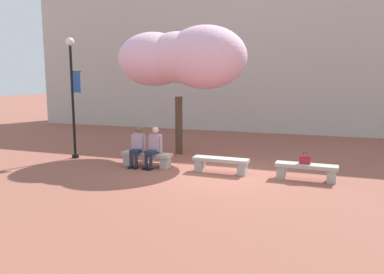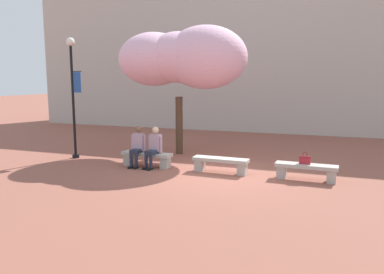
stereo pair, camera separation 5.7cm
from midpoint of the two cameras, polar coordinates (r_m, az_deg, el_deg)
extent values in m
plane|color=#8E5142|center=(11.26, 4.22, -5.44)|extent=(100.00, 100.00, 0.00)
cube|color=#B7B2A8|center=(21.70, 12.27, 11.99)|extent=(28.00, 4.00, 8.13)
cube|color=#ADA89E|center=(12.03, -7.06, -2.60)|extent=(1.68, 0.47, 0.10)
cube|color=#ADA89E|center=(12.40, -9.73, -3.39)|extent=(0.25, 0.35, 0.35)
cube|color=#ADA89E|center=(11.78, -4.21, -3.92)|extent=(0.25, 0.35, 0.35)
cube|color=#ADA89E|center=(11.17, 4.25, -3.45)|extent=(1.68, 0.47, 0.10)
cube|color=#ADA89E|center=(11.42, 1.05, -4.30)|extent=(0.25, 0.35, 0.35)
cube|color=#ADA89E|center=(11.04, 7.52, -4.83)|extent=(0.25, 0.35, 0.35)
cube|color=#ADA89E|center=(10.79, 16.89, -4.23)|extent=(1.68, 0.47, 0.10)
cube|color=#ADA89E|center=(10.91, 13.36, -5.16)|extent=(0.25, 0.35, 0.35)
cube|color=#ADA89E|center=(10.82, 20.35, -5.60)|extent=(0.25, 0.35, 0.35)
cube|color=black|center=(11.91, -9.51, -4.60)|extent=(0.11, 0.23, 0.06)
cylinder|color=#23283D|center=(11.92, -9.41, -3.55)|extent=(0.10, 0.10, 0.42)
cube|color=black|center=(11.84, -8.72, -4.66)|extent=(0.11, 0.23, 0.06)
cylinder|color=#23283D|center=(11.84, -8.62, -3.61)|extent=(0.10, 0.10, 0.42)
cube|color=#23283D|center=(11.99, -8.68, -2.15)|extent=(0.30, 0.42, 0.12)
cube|color=#B293A8|center=(12.14, -8.27, -0.71)|extent=(0.35, 0.24, 0.54)
sphere|color=brown|center=(12.08, -8.31, 1.19)|extent=(0.21, 0.21, 0.21)
cylinder|color=#B293A8|center=(12.21, -9.20, -0.86)|extent=(0.09, 0.09, 0.50)
cylinder|color=#B293A8|center=(12.04, -7.40, -0.96)|extent=(0.09, 0.09, 0.50)
cube|color=black|center=(11.70, -7.31, -4.78)|extent=(0.14, 0.23, 0.06)
cylinder|color=#23283D|center=(11.70, -7.16, -3.73)|extent=(0.10, 0.10, 0.42)
cube|color=black|center=(11.60, -6.59, -4.89)|extent=(0.14, 0.23, 0.06)
cylinder|color=#23283D|center=(11.60, -6.44, -3.83)|extent=(0.10, 0.10, 0.42)
cube|color=#23283D|center=(11.74, -6.31, -2.33)|extent=(0.34, 0.44, 0.12)
cube|color=#B293A8|center=(11.87, -5.71, -0.87)|extent=(0.37, 0.27, 0.54)
sphere|color=beige|center=(11.81, -5.74, 1.06)|extent=(0.21, 0.21, 0.21)
cylinder|color=#B293A8|center=(11.98, -6.58, -0.99)|extent=(0.09, 0.09, 0.50)
cylinder|color=#B293A8|center=(11.74, -4.92, -1.16)|extent=(0.09, 0.09, 0.50)
cube|color=#A3232D|center=(10.79, 16.68, -3.36)|extent=(0.30, 0.14, 0.22)
cube|color=maroon|center=(10.76, 16.70, -2.90)|extent=(0.30, 0.15, 0.04)
torus|color=maroon|center=(10.75, 16.72, -2.53)|extent=(0.14, 0.02, 0.14)
cylinder|color=#473323|center=(13.89, -2.14, 1.75)|extent=(0.27, 0.27, 2.13)
ellipsoid|color=#EFB7D1|center=(13.82, -2.20, 12.02)|extent=(2.44, 2.35, 1.83)
ellipsoid|color=#EFB7D1|center=(14.25, -5.93, 11.70)|extent=(2.61, 2.70, 1.96)
ellipsoid|color=#EFB7D1|center=(13.55, 1.93, 12.03)|extent=(2.97, 2.68, 2.23)
cylinder|color=black|center=(13.93, -17.45, -2.82)|extent=(0.24, 0.24, 0.12)
cylinder|color=black|center=(13.70, -17.81, 4.93)|extent=(0.09, 0.09, 3.89)
sphere|color=white|center=(13.73, -18.23, 13.64)|extent=(0.28, 0.28, 0.28)
cylinder|color=black|center=(13.56, -17.35, 9.53)|extent=(0.40, 0.02, 0.02)
cube|color=#234C93|center=(13.55, -17.28, 7.97)|extent=(0.30, 0.02, 0.70)
camera|label=1|loc=(0.03, -90.14, -0.02)|focal=35.00mm
camera|label=2|loc=(0.03, 89.86, 0.02)|focal=35.00mm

